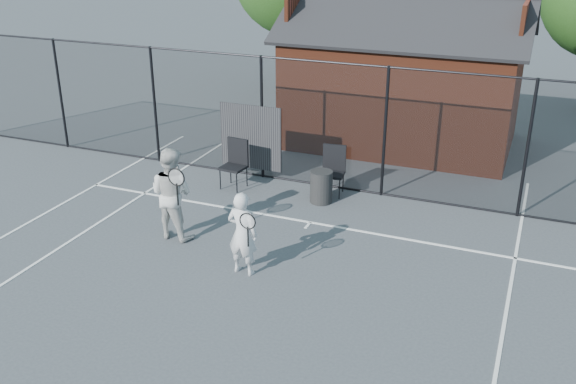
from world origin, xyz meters
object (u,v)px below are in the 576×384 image
at_px(player_front, 242,233).
at_px(waste_bin, 321,187).
at_px(clubhouse, 403,86).
at_px(player_back, 172,193).
at_px(chair_left, 233,165).
at_px(chair_right, 332,172).

xyz_separation_m(player_front, waste_bin, (0.24, 3.49, -0.42)).
bearing_deg(clubhouse, waste_bin, -97.62).
relative_size(player_back, chair_left, 1.64).
distance_m(player_front, player_back, 2.08).
height_order(player_front, chair_left, player_front).
bearing_deg(player_back, chair_left, 90.63).
height_order(player_back, chair_right, player_back).
bearing_deg(chair_left, player_front, -55.50).
bearing_deg(chair_right, waste_bin, -106.53).
bearing_deg(chair_right, clubhouse, 75.47).
bearing_deg(chair_left, chair_right, 17.70).
relative_size(player_front, chair_right, 1.40).
bearing_deg(chair_right, chair_left, -174.71).
distance_m(player_front, waste_bin, 3.52).
bearing_deg(chair_left, player_back, -84.06).
xyz_separation_m(clubhouse, chair_left, (-2.85, -4.90, -1.04)).
xyz_separation_m(player_back, chair_left, (-0.03, 2.70, -0.36)).
height_order(player_back, waste_bin, player_back).
bearing_deg(player_front, player_back, 157.79).
bearing_deg(player_front, waste_bin, 86.01).
relative_size(player_front, chair_left, 1.37).
relative_size(chair_right, waste_bin, 1.51).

